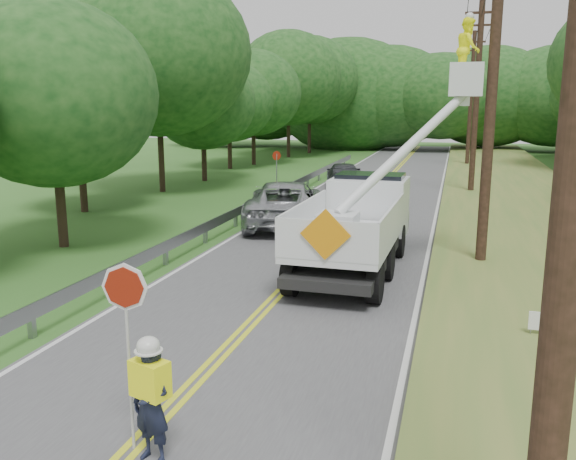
# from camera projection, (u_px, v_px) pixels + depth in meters

# --- Properties ---
(ground) EXTENTS (140.00, 140.00, 0.00)m
(ground) POSITION_uv_depth(u_px,v_px,m) (195.00, 383.00, 10.42)
(ground) COLOR #2A541E
(ground) RESTS_ON ground
(road) EXTENTS (7.20, 96.00, 0.03)m
(road) POSITION_uv_depth(u_px,v_px,m) (342.00, 227.00, 23.62)
(road) COLOR #4D4D4F
(road) RESTS_ON ground
(guardrail) EXTENTS (0.18, 48.00, 0.77)m
(guardrail) POSITION_uv_depth(u_px,v_px,m) (253.00, 205.00, 25.41)
(guardrail) COLOR gray
(guardrail) RESTS_ON ground
(utility_poles) EXTENTS (1.60, 43.30, 10.00)m
(utility_poles) POSITION_uv_depth(u_px,v_px,m) (482.00, 91.00, 24.07)
(utility_poles) COLOR black
(utility_poles) RESTS_ON ground
(tall_grass_verge) EXTENTS (7.00, 96.00, 0.30)m
(tall_grass_verge) POSITION_uv_depth(u_px,v_px,m) (536.00, 234.00, 21.73)
(tall_grass_verge) COLOR #517330
(tall_grass_verge) RESTS_ON ground
(treeline_left) EXTENTS (11.30, 54.86, 11.81)m
(treeline_left) POSITION_uv_depth(u_px,v_px,m) (235.00, 81.00, 41.00)
(treeline_left) COLOR #332319
(treeline_left) RESTS_ON ground
(treeline_horizon) EXTENTS (56.39, 13.82, 12.39)m
(treeline_horizon) POSITION_uv_depth(u_px,v_px,m) (414.00, 97.00, 62.46)
(treeline_horizon) COLOR #123F14
(treeline_horizon) RESTS_ON ground
(flagger) EXTENTS (1.09, 0.56, 2.68)m
(flagger) POSITION_uv_depth(u_px,v_px,m) (150.00, 395.00, 7.93)
(flagger) COLOR #191E33
(flagger) RESTS_ON road
(bucket_truck) EXTENTS (4.61, 7.31, 7.03)m
(bucket_truck) POSITION_uv_depth(u_px,v_px,m) (367.00, 211.00, 17.95)
(bucket_truck) COLOR black
(bucket_truck) RESTS_ON road
(suv_silver) EXTENTS (4.24, 6.80, 1.75)m
(suv_silver) POSITION_uv_depth(u_px,v_px,m) (285.00, 203.00, 23.81)
(suv_silver) COLOR #A4A7AB
(suv_silver) RESTS_ON road
(suv_darkgrey) EXTENTS (2.91, 5.10, 1.39)m
(suv_darkgrey) POSITION_uv_depth(u_px,v_px,m) (344.00, 175.00, 34.74)
(suv_darkgrey) COLOR #373A3E
(suv_darkgrey) RESTS_ON road
(stop_sign_permanent) EXTENTS (0.37, 0.37, 2.35)m
(stop_sign_permanent) POSITION_uv_depth(u_px,v_px,m) (277.00, 166.00, 31.51)
(stop_sign_permanent) COLOR gray
(stop_sign_permanent) RESTS_ON ground
(yard_sign) EXTENTS (0.53, 0.03, 0.76)m
(yard_sign) POSITION_uv_depth(u_px,v_px,m) (543.00, 323.00, 11.74)
(yard_sign) COLOR white
(yard_sign) RESTS_ON ground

